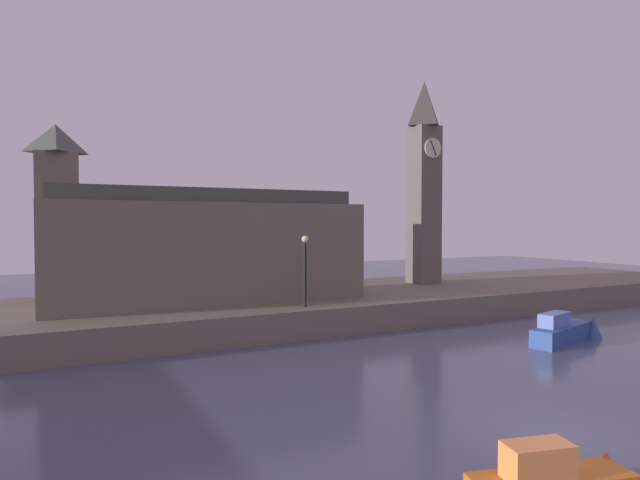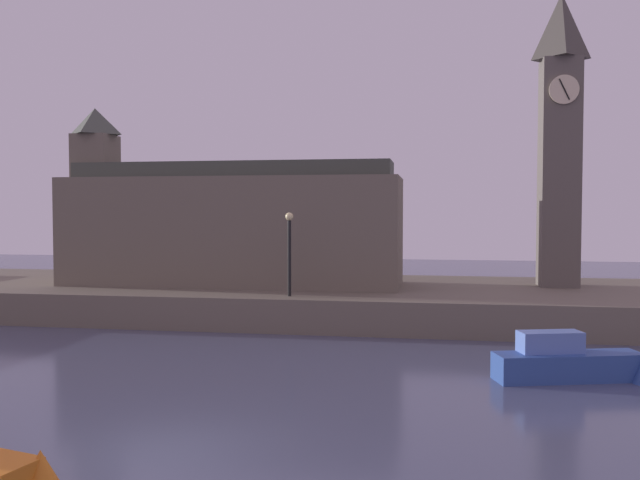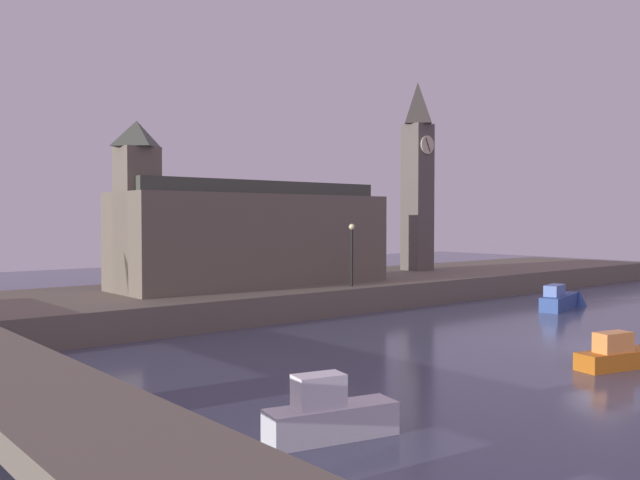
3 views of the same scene
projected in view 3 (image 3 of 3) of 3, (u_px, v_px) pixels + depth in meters
name	position (u px, v px, depth m)	size (l,w,h in m)	color
ground_plane	(599.00, 348.00, 29.48)	(120.00, 120.00, 0.00)	#474C66
far_embankment	(309.00, 292.00, 44.86)	(70.00, 12.00, 1.50)	#6B6051
clock_tower	(418.00, 173.00, 53.32)	(2.04, 2.10, 14.61)	#5B544C
parliament_hall	(249.00, 234.00, 41.31)	(17.32, 5.19, 9.27)	#6B6051
streetlamp	(352.00, 247.00, 40.77)	(0.36, 0.36, 3.73)	black
boat_tour_blue	(562.00, 300.00, 42.14)	(5.31, 2.32, 1.63)	#2D4C93
boat_ferry_white	(337.00, 415.00, 17.46)	(4.05, 1.74, 1.70)	silver
boat_patrol_orange	(622.00, 355.00, 25.64)	(4.16, 1.83, 1.48)	orange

